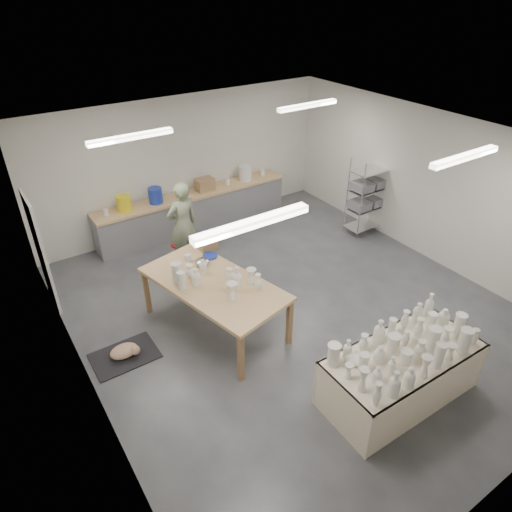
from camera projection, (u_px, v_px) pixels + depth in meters
room at (287, 206)px, 7.12m from camera, size 8.00×8.02×3.00m
back_counter at (194, 210)px, 10.54m from camera, size 4.60×0.60×1.24m
wire_shelf at (368, 195)px, 10.21m from camera, size 0.88×0.48×1.80m
drying_table at (401, 372)px, 6.33m from camera, size 2.26×1.10×1.16m
work_table at (213, 280)px, 7.40m from camera, size 1.74×2.67×1.30m
rug at (125, 356)px, 7.20m from camera, size 1.00×0.70×0.02m
cat at (125, 351)px, 7.14m from camera, size 0.49×0.39×0.19m
potter at (183, 225)px, 9.04m from camera, size 0.69×0.49×1.79m
red_stool at (180, 244)px, 9.54m from camera, size 0.48×0.48×0.35m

